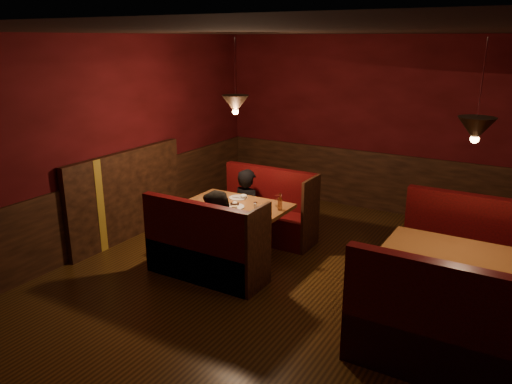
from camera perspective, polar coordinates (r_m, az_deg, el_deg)
The scene contains 9 objects.
room at distance 5.56m, azimuth 2.24°, elevation -1.57°, with size 6.02×7.02×2.92m.
main_table at distance 6.66m, azimuth -2.11°, elevation -2.78°, with size 1.37×0.83×0.96m.
main_bench_far at distance 7.36m, azimuth 1.28°, elevation -2.77°, with size 1.51×0.54×1.03m.
main_bench_near at distance 6.14m, azimuth -5.92°, elevation -7.03°, with size 1.51×0.54×1.03m.
second_table at distance 5.39m, azimuth 21.97°, elevation -8.67°, with size 1.45×0.92×0.82m.
second_bench_far at distance 6.27m, azimuth 23.34°, elevation -7.58°, with size 1.60×0.60×1.14m.
second_bench_near at distance 4.74m, azimuth 20.25°, elevation -15.51°, with size 1.60×0.60×1.14m.
diner_a at distance 7.16m, azimuth -0.99°, elevation -0.12°, with size 0.52×0.34×1.41m, color black.
diner_b at distance 6.03m, azimuth -4.40°, elevation -3.41°, with size 0.70×0.55×1.44m, color black.
Camera 1 is at (2.22, -4.59, 2.84)m, focal length 35.00 mm.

